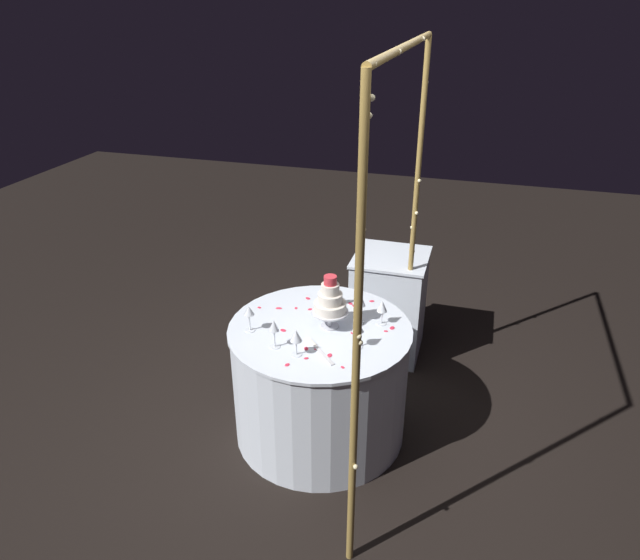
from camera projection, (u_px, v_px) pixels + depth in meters
ground_plane at (320, 429)px, 3.77m from camera, size 12.00×12.00×0.00m
decorative_arch at (396, 221)px, 2.99m from camera, size 1.81×0.05×2.38m
main_table at (320, 381)px, 3.60m from camera, size 1.11×1.11×0.78m
side_table at (388, 304)px, 4.44m from camera, size 0.55×0.55×0.83m
tiered_cake at (330, 301)px, 3.36m from camera, size 0.22×0.22×0.34m
wine_glass_0 at (249, 312)px, 3.34m from camera, size 0.06×0.06×0.17m
wine_glass_1 at (382, 307)px, 3.41m from camera, size 0.06×0.06×0.16m
wine_glass_2 at (358, 327)px, 3.17m from camera, size 0.07×0.07×0.17m
wine_glass_3 at (274, 327)px, 3.17m from camera, size 0.06×0.06×0.18m
wine_glass_4 at (296, 336)px, 3.11m from camera, size 0.07×0.07×0.16m
wine_glass_5 at (335, 290)px, 3.61m from camera, size 0.06×0.06×0.15m
wine_glass_6 at (361, 302)px, 3.42m from camera, size 0.06×0.06×0.19m
cake_knife at (319, 349)px, 3.20m from camera, size 0.23×0.22×0.01m
rose_petal_0 at (306, 358)px, 3.13m from camera, size 0.03×0.03×0.00m
rose_petal_1 at (356, 310)px, 3.61m from camera, size 0.03×0.02×0.00m
rose_petal_2 at (350, 303)px, 3.68m from camera, size 0.04×0.04×0.00m
rose_petal_3 at (283, 330)px, 3.39m from camera, size 0.04×0.05×0.00m
rose_petal_4 at (308, 298)px, 3.75m from camera, size 0.04×0.04×0.00m
rose_petal_5 at (297, 340)px, 3.29m from camera, size 0.03×0.03×0.00m
rose_petal_6 at (280, 308)px, 3.63m from camera, size 0.02×0.03×0.00m
rose_petal_7 at (296, 308)px, 3.63m from camera, size 0.03×0.03×0.00m
rose_petal_8 at (372, 301)px, 3.71m from camera, size 0.04×0.04×0.00m
rose_petal_9 at (386, 331)px, 3.38m from camera, size 0.02×0.03×0.00m
rose_petal_10 at (287, 365)px, 3.08m from camera, size 0.04×0.03×0.00m
rose_petal_11 at (330, 355)px, 3.16m from camera, size 0.04×0.03×0.00m
rose_petal_12 at (317, 349)px, 3.21m from camera, size 0.03×0.03×0.00m
rose_petal_13 at (306, 349)px, 3.22m from camera, size 0.04×0.04×0.00m
rose_petal_14 at (392, 328)px, 3.42m from camera, size 0.04×0.03×0.00m
rose_petal_15 at (310, 309)px, 3.62m from camera, size 0.04×0.04×0.00m
rose_petal_16 at (354, 306)px, 3.66m from camera, size 0.03×0.03×0.00m
rose_petal_17 at (278, 308)px, 3.63m from camera, size 0.03×0.04×0.00m
rose_petal_18 at (352, 333)px, 3.37m from camera, size 0.03×0.02×0.00m
rose_petal_19 at (343, 367)px, 3.06m from camera, size 0.03×0.03×0.00m
rose_petal_20 at (259, 308)px, 3.64m from camera, size 0.03×0.03×0.00m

